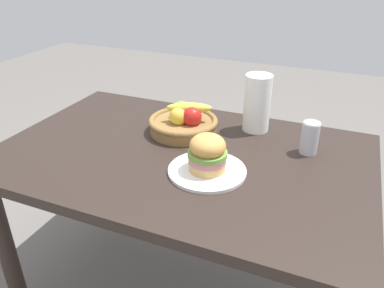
{
  "coord_description": "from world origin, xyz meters",
  "views": [
    {
      "loc": [
        0.53,
        -1.15,
        1.45
      ],
      "look_at": [
        0.06,
        -0.03,
        0.81
      ],
      "focal_mm": 35.49,
      "sensor_mm": 36.0,
      "label": 1
    }
  ],
  "objects_px": {
    "sandwich": "(207,153)",
    "paper_towel_roll": "(257,103)",
    "fruit_basket": "(184,122)",
    "plate": "(207,171)",
    "soda_can": "(310,138)"
  },
  "relations": [
    {
      "from": "fruit_basket",
      "to": "paper_towel_roll",
      "type": "relative_size",
      "value": 1.21
    },
    {
      "from": "plate",
      "to": "sandwich",
      "type": "xyz_separation_m",
      "value": [
        0.0,
        0.0,
        0.07
      ]
    },
    {
      "from": "plate",
      "to": "fruit_basket",
      "type": "height_order",
      "value": "fruit_basket"
    },
    {
      "from": "plate",
      "to": "paper_towel_roll",
      "type": "xyz_separation_m",
      "value": [
        0.07,
        0.41,
        0.11
      ]
    },
    {
      "from": "plate",
      "to": "soda_can",
      "type": "distance_m",
      "value": 0.42
    },
    {
      "from": "fruit_basket",
      "to": "paper_towel_roll",
      "type": "height_order",
      "value": "paper_towel_roll"
    },
    {
      "from": "soda_can",
      "to": "fruit_basket",
      "type": "distance_m",
      "value": 0.51
    },
    {
      "from": "fruit_basket",
      "to": "paper_towel_roll",
      "type": "distance_m",
      "value": 0.31
    },
    {
      "from": "sandwich",
      "to": "paper_towel_roll",
      "type": "xyz_separation_m",
      "value": [
        0.07,
        0.41,
        0.04
      ]
    },
    {
      "from": "plate",
      "to": "soda_can",
      "type": "height_order",
      "value": "soda_can"
    },
    {
      "from": "sandwich",
      "to": "paper_towel_roll",
      "type": "bearing_deg",
      "value": 80.85
    },
    {
      "from": "soda_can",
      "to": "fruit_basket",
      "type": "height_order",
      "value": "fruit_basket"
    },
    {
      "from": "plate",
      "to": "fruit_basket",
      "type": "relative_size",
      "value": 0.94
    },
    {
      "from": "plate",
      "to": "paper_towel_roll",
      "type": "relative_size",
      "value": 1.13
    },
    {
      "from": "sandwich",
      "to": "soda_can",
      "type": "height_order",
      "value": "sandwich"
    }
  ]
}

